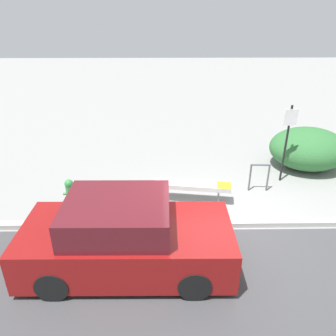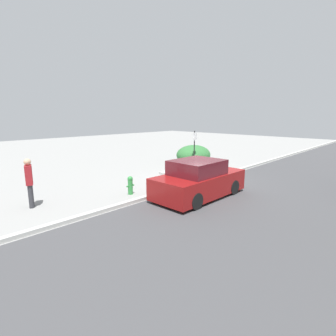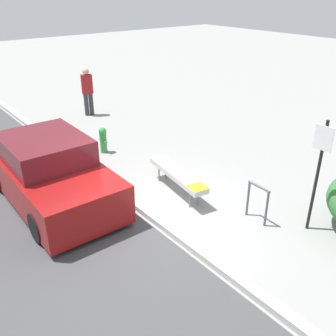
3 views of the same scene
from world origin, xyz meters
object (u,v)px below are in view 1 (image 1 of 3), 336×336
Objects in this scene: fire_hydrant at (70,192)px; bike_rack at (259,175)px; parked_car_near at (126,238)px; bench at (192,186)px; sign_post at (287,137)px.

bike_rack is at bearing 8.19° from fire_hydrant.
bench is at bearing 59.11° from parked_car_near.
bench is 2.86m from parked_car_near.
bike_rack is 1.08× the size of fire_hydrant.
fire_hydrant is 0.19× the size of parked_car_near.
bench is 1.99m from bike_rack.
parked_car_near is (-3.40, -2.97, 0.17)m from bike_rack.
bench is at bearing -164.38° from bike_rack.
bike_rack is at bearing 41.64° from parked_car_near.
bench is 0.90× the size of sign_post.
parked_car_near is at bearing -113.08° from bench.
bike_rack is 4.52m from parked_car_near.
sign_post is (0.84, 0.59, 0.88)m from bike_rack.
sign_post reaches higher than bike_rack.
bike_rack is (1.92, 0.54, 0.04)m from bench.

